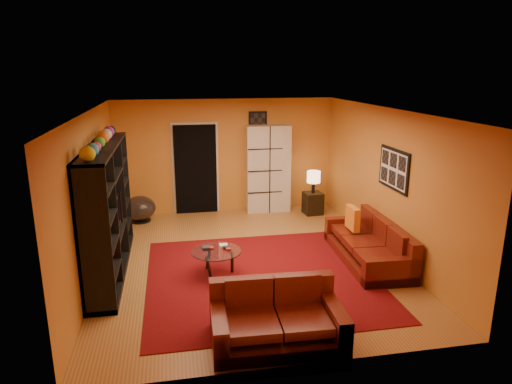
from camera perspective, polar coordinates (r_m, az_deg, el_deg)
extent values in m
plane|color=#92602D|center=(8.09, -1.06, -8.51)|extent=(6.00, 6.00, 0.00)
plane|color=white|center=(7.44, -1.16, 10.16)|extent=(6.00, 6.00, 0.00)
plane|color=#C77A2B|center=(10.56, -3.82, 4.51)|extent=(6.00, 0.00, 6.00)
plane|color=#C77A2B|center=(4.88, 4.80, -8.42)|extent=(6.00, 0.00, 6.00)
plane|color=#C77A2B|center=(7.67, -19.86, -0.47)|extent=(0.00, 6.00, 6.00)
plane|color=#C77A2B|center=(8.43, 15.90, 1.21)|extent=(0.00, 6.00, 6.00)
cube|color=#53090D|center=(7.48, 0.61, -10.53)|extent=(3.60, 3.60, 0.01)
cube|color=black|center=(10.52, -7.55, 2.81)|extent=(0.95, 0.10, 2.04)
cube|color=black|center=(8.09, 16.86, 2.76)|extent=(0.03, 1.00, 0.70)
cube|color=black|center=(10.54, 0.22, 8.65)|extent=(0.42, 0.03, 0.52)
cube|color=black|center=(7.70, -18.04, -2.18)|extent=(0.45, 3.00, 2.10)
imported|color=black|center=(7.69, -17.66, -2.64)|extent=(0.94, 0.12, 0.54)
cube|color=#50110A|center=(8.26, 13.67, -7.24)|extent=(1.00, 2.23, 0.32)
cube|color=#50110A|center=(8.30, 16.09, -5.34)|extent=(0.28, 2.19, 0.85)
cube|color=#50110A|center=(7.36, 16.59, -9.05)|extent=(0.90, 0.22, 0.62)
cube|color=#50110A|center=(9.09, 11.45, -4.01)|extent=(0.90, 0.22, 0.62)
cube|color=#50110A|center=(7.61, 15.19, -6.80)|extent=(0.70, 0.62, 0.12)
cube|color=#50110A|center=(8.13, 13.54, -5.24)|extent=(0.70, 0.62, 0.12)
cube|color=#50110A|center=(8.67, 12.10, -3.87)|extent=(0.70, 0.62, 0.12)
cube|color=#50110A|center=(5.83, 2.65, -16.83)|extent=(1.64, 1.02, 0.32)
cube|color=#50110A|center=(6.03, 1.96, -12.76)|extent=(1.61, 0.24, 0.85)
cube|color=#50110A|center=(5.92, 9.68, -14.86)|extent=(0.22, 0.97, 0.62)
cube|color=#50110A|center=(5.68, -4.68, -16.06)|extent=(0.22, 0.97, 0.62)
cube|color=#50110A|center=(5.70, 5.92, -14.09)|extent=(0.63, 0.76, 0.12)
cube|color=#50110A|center=(5.60, -0.46, -14.62)|extent=(0.63, 0.76, 0.12)
cube|color=orange|center=(8.46, 11.99, -3.21)|extent=(0.12, 0.42, 0.42)
cylinder|color=silver|center=(7.43, -4.99, -7.37)|extent=(0.81, 0.81, 0.02)
cylinder|color=black|center=(7.52, -3.01, -8.73)|extent=(0.05, 0.05, 0.39)
cylinder|color=black|center=(7.71, -5.94, -8.17)|extent=(0.05, 0.05, 0.39)
cylinder|color=black|center=(7.31, -5.90, -9.52)|extent=(0.05, 0.05, 0.39)
cube|color=silver|center=(10.58, 1.48, 2.93)|extent=(1.02, 0.48, 2.01)
cylinder|color=black|center=(10.35, -14.23, -3.48)|extent=(0.44, 0.44, 0.03)
cylinder|color=black|center=(10.33, -14.25, -3.06)|extent=(0.06, 0.06, 0.15)
ellipsoid|color=#463E3E|center=(10.27, -14.33, -1.95)|extent=(0.69, 0.69, 0.52)
cube|color=black|center=(10.59, 7.11, -1.40)|extent=(0.43, 0.43, 0.50)
cylinder|color=black|center=(10.49, 7.17, 0.55)|extent=(0.08, 0.08, 0.24)
cylinder|color=#FFC58C|center=(10.43, 7.22, 1.89)|extent=(0.30, 0.30, 0.26)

